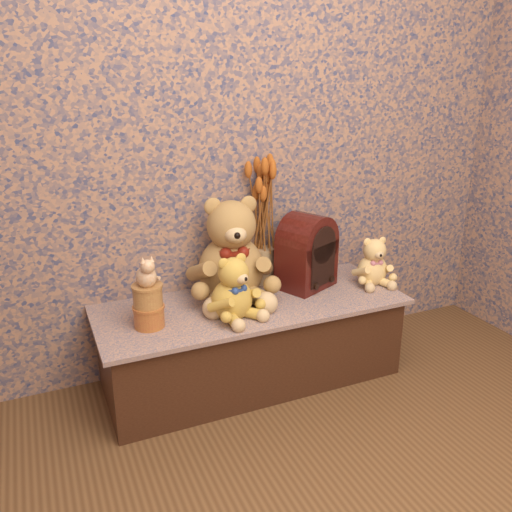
{
  "coord_description": "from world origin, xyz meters",
  "views": [
    {
      "loc": [
        -0.87,
        -0.8,
        1.39
      ],
      "look_at": [
        0.0,
        1.18,
        0.64
      ],
      "focal_mm": 37.24,
      "sensor_mm": 36.0,
      "label": 1
    }
  ],
  "objects_px": {
    "cathedral_radio": "(307,251)",
    "biscuit_tin_lower": "(149,316)",
    "ceramic_vase": "(263,265)",
    "teddy_small": "(373,259)",
    "teddy_medium": "(232,284)",
    "cat_figurine": "(146,270)",
    "teddy_large": "(231,244)"
  },
  "relations": [
    {
      "from": "cathedral_radio",
      "to": "biscuit_tin_lower",
      "type": "relative_size",
      "value": 2.93
    },
    {
      "from": "cathedral_radio",
      "to": "ceramic_vase",
      "type": "distance_m",
      "value": 0.23
    },
    {
      "from": "teddy_small",
      "to": "biscuit_tin_lower",
      "type": "height_order",
      "value": "teddy_small"
    },
    {
      "from": "teddy_medium",
      "to": "teddy_small",
      "type": "height_order",
      "value": "teddy_medium"
    },
    {
      "from": "biscuit_tin_lower",
      "to": "cat_figurine",
      "type": "bearing_deg",
      "value": 0.0
    },
    {
      "from": "teddy_large",
      "to": "teddy_small",
      "type": "height_order",
      "value": "teddy_large"
    },
    {
      "from": "teddy_large",
      "to": "biscuit_tin_lower",
      "type": "height_order",
      "value": "teddy_large"
    },
    {
      "from": "ceramic_vase",
      "to": "biscuit_tin_lower",
      "type": "height_order",
      "value": "ceramic_vase"
    },
    {
      "from": "teddy_medium",
      "to": "biscuit_tin_lower",
      "type": "bearing_deg",
      "value": 153.71
    },
    {
      "from": "teddy_large",
      "to": "cat_figurine",
      "type": "xyz_separation_m",
      "value": [
        -0.42,
        -0.16,
        -0.01
      ]
    },
    {
      "from": "cat_figurine",
      "to": "biscuit_tin_lower",
      "type": "bearing_deg",
      "value": 0.0
    },
    {
      "from": "cathedral_radio",
      "to": "cat_figurine",
      "type": "height_order",
      "value": "cathedral_radio"
    },
    {
      "from": "cat_figurine",
      "to": "cathedral_radio",
      "type": "bearing_deg",
      "value": 5.25
    },
    {
      "from": "teddy_large",
      "to": "cathedral_radio",
      "type": "height_order",
      "value": "teddy_large"
    },
    {
      "from": "teddy_medium",
      "to": "teddy_small",
      "type": "xyz_separation_m",
      "value": [
        0.77,
        0.08,
        -0.02
      ]
    },
    {
      "from": "teddy_small",
      "to": "cat_figurine",
      "type": "distance_m",
      "value": 1.13
    },
    {
      "from": "biscuit_tin_lower",
      "to": "cat_figurine",
      "type": "xyz_separation_m",
      "value": [
        0.0,
        0.0,
        0.2
      ]
    },
    {
      "from": "teddy_large",
      "to": "teddy_small",
      "type": "relative_size",
      "value": 2.0
    },
    {
      "from": "cathedral_radio",
      "to": "biscuit_tin_lower",
      "type": "distance_m",
      "value": 0.82
    },
    {
      "from": "cathedral_radio",
      "to": "teddy_small",
      "type": "bearing_deg",
      "value": -40.77
    },
    {
      "from": "teddy_large",
      "to": "cathedral_radio",
      "type": "relative_size",
      "value": 1.4
    },
    {
      "from": "teddy_small",
      "to": "biscuit_tin_lower",
      "type": "xyz_separation_m",
      "value": [
        -1.12,
        -0.03,
        -0.08
      ]
    },
    {
      "from": "cathedral_radio",
      "to": "cat_figurine",
      "type": "distance_m",
      "value": 0.81
    },
    {
      "from": "cat_figurine",
      "to": "teddy_large",
      "type": "bearing_deg",
      "value": 17.32
    },
    {
      "from": "teddy_large",
      "to": "teddy_small",
      "type": "bearing_deg",
      "value": -0.41
    },
    {
      "from": "teddy_small",
      "to": "ceramic_vase",
      "type": "distance_m",
      "value": 0.54
    },
    {
      "from": "ceramic_vase",
      "to": "teddy_large",
      "type": "bearing_deg",
      "value": -155.2
    },
    {
      "from": "teddy_large",
      "to": "cat_figurine",
      "type": "height_order",
      "value": "teddy_large"
    },
    {
      "from": "teddy_large",
      "to": "biscuit_tin_lower",
      "type": "bearing_deg",
      "value": -148.66
    },
    {
      "from": "teddy_small",
      "to": "biscuit_tin_lower",
      "type": "relative_size",
      "value": 2.06
    },
    {
      "from": "ceramic_vase",
      "to": "cat_figurine",
      "type": "relative_size",
      "value": 1.31
    },
    {
      "from": "cat_figurine",
      "to": "ceramic_vase",
      "type": "bearing_deg",
      "value": 18.56
    }
  ]
}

